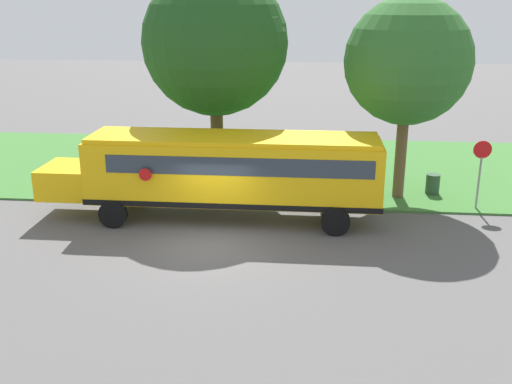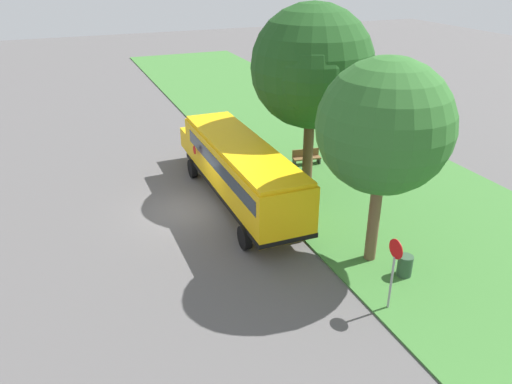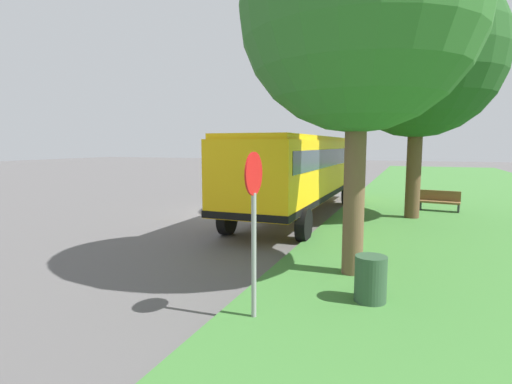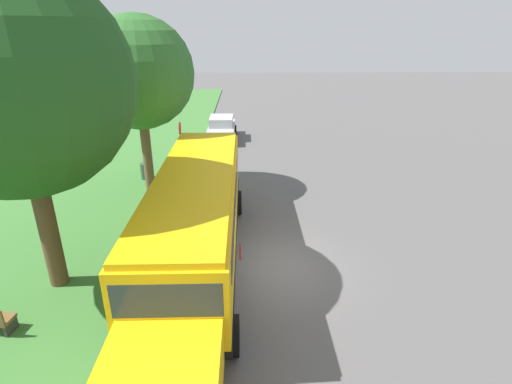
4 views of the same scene
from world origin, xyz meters
name	(u,v)px [view 1 (image 1 of 4)]	position (x,y,z in m)	size (l,w,h in m)	color
ground_plane	(209,247)	(0.00, 0.00, 0.00)	(120.00, 120.00, 0.00)	#565454
grass_verge	(244,165)	(-10.00, 0.00, 0.04)	(12.00, 80.00, 0.08)	#3D7533
school_bus	(226,169)	(-2.72, 0.19, 1.92)	(2.84, 12.42, 3.16)	yellow
oak_tree_beside_bus	(220,44)	(-6.79, -0.57, 6.05)	(5.98, 5.99, 9.09)	brown
oak_tree_roadside_mid	(406,59)	(-5.70, 6.76, 5.60)	(4.88, 4.88, 7.97)	brown
stop_sign	(481,167)	(-4.60, 9.67, 1.74)	(0.08, 0.68, 2.74)	gray
park_bench	(175,167)	(-7.97, -2.92, 0.47)	(1.65, 0.71, 0.92)	brown
trash_bin	(433,185)	(-6.28, 8.31, 0.45)	(0.56, 0.56, 0.90)	#2D4C33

